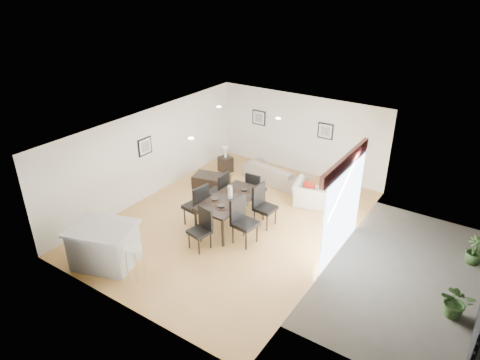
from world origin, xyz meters
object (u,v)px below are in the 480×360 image
Objects in this scene: sofa at (275,173)px; armchair at (313,194)px; dining_chair_foot at (255,188)px; dining_chair_head at (202,226)px; coffee_table at (211,181)px; side_table at (226,164)px; dining_table at (230,201)px; dining_chair_efar at (262,203)px; dining_chair_enear at (242,218)px; dining_chair_wnear at (198,203)px; dining_chair_wfar at (220,190)px; kitchen_island at (104,245)px; bar_stool at (134,251)px.

sofa is 1.97× the size of armchair.
sofa is 1.80m from dining_chair_foot.
sofa is 2.00× the size of dining_chair_head.
dining_chair_head reaches higher than sofa.
side_table is at bearing 89.74° from coffee_table.
dining_table is 0.87m from dining_chair_efar.
dining_chair_foot is 2.62m from side_table.
dining_chair_head reaches higher than side_table.
dining_chair_wnear is at bearing 97.91° from dining_chair_enear.
side_table is at bearing 17.26° from sofa.
dining_chair_foot is at bearing 132.78° from dining_chair_wfar.
armchair is 0.89× the size of dining_chair_wnear.
armchair is 1.03× the size of coffee_table.
dining_table is 1.87× the size of dining_chair_foot.
dining_chair_head is at bearing 56.24° from armchair.
coffee_table is 4.57m from kitchen_island.
kitchen_island reaches higher than armchair.
dining_chair_enear is (1.39, -0.99, 0.03)m from dining_chair_wfar.
dining_chair_efar is at bearing 133.78° from dining_chair_wnear.
bar_stool is (1.66, -5.80, 0.47)m from side_table.
dining_chair_wfar is 2.68m from side_table.
sofa is 2.14m from coffee_table.
dining_chair_efar is (1.39, 1.02, -0.03)m from dining_chair_wnear.
armchair is at bearing 150.57° from dining_chair_wnear.
dining_table is 3.73× the size of side_table.
side_table is at bearing 78.03° from kitchen_island.
dining_chair_efar reaches higher than armchair.
dining_chair_wfar is at bearing 61.28° from dining_chair_enear.
dining_chair_enear is at bearing 109.63° from dining_chair_foot.
side_table is at bearing 129.42° from dining_chair_head.
dining_chair_foot is (0.00, 1.24, -0.15)m from dining_table.
dining_chair_wfar is 0.96× the size of dining_chair_enear.
bar_stool is (1.35, -4.54, 0.53)m from coffee_table.
sofa is at bearing 26.06° from dining_chair_efar.
dining_chair_wfar is 1.37× the size of bar_stool.
sofa is at bearing -179.12° from dining_chair_wnear.
dining_chair_foot is (-0.70, 0.73, -0.06)m from dining_chair_efar.
bar_stool is at bearing 162.58° from dining_chair_enear.
armchair is 2.69m from dining_table.
coffee_table is (-1.52, -1.50, -0.10)m from sofa.
dining_chair_wfar is (-0.41, -2.49, 0.35)m from sofa.
dining_chair_enear is 1.15× the size of dining_chair_foot.
dining_chair_wfar reaches higher than kitchen_island.
dining_chair_foot reaches higher than dining_table.
dining_chair_enear reaches higher than dining_chair_wnear.
dining_chair_wnear reaches higher than armchair.
coffee_table is at bearing -9.99° from dining_chair_foot.
side_table is at bearing -148.95° from dining_chair_wnear.
dining_chair_enear reaches higher than bar_stool.
dining_chair_head is (0.02, -1.24, -0.14)m from dining_table.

